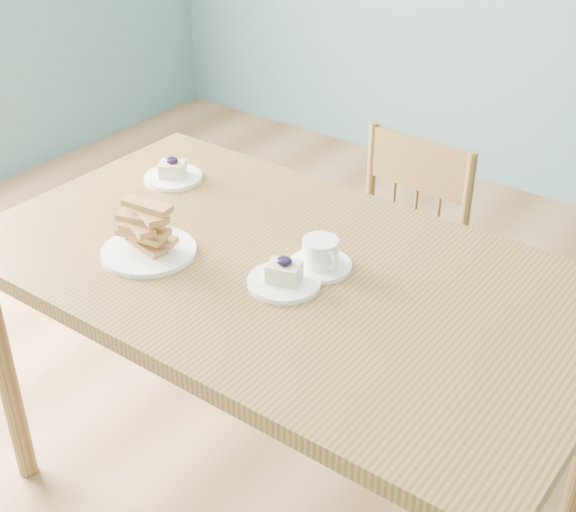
{
  "coord_description": "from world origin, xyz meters",
  "views": [
    {
      "loc": [
        0.99,
        -1.2,
        1.89
      ],
      "look_at": [
        -0.03,
        0.17,
        0.83
      ],
      "focal_mm": 50.0,
      "sensor_mm": 36.0,
      "label": 1
    }
  ],
  "objects": [
    {
      "name": "dining_table",
      "position": [
        -0.0,
        0.12,
        0.76
      ],
      "size": [
        1.57,
        0.9,
        0.84
      ],
      "rotation": [
        0.0,
        0.0,
        -0.0
      ],
      "color": "olive",
      "rests_on": "ground"
    },
    {
      "name": "room",
      "position": [
        0.0,
        0.0,
        1.35
      ],
      "size": [
        5.01,
        5.01,
        2.71
      ],
      "color": "#A4744C",
      "rests_on": "ground"
    },
    {
      "name": "dining_chair",
      "position": [
        -0.07,
        0.8,
        0.45
      ],
      "size": [
        0.43,
        0.41,
        0.88
      ],
      "rotation": [
        0.0,
        0.0,
        -0.06
      ],
      "color": "olive",
      "rests_on": "ground"
    },
    {
      "name": "coffee_cup",
      "position": [
        0.08,
        0.17,
        0.87
      ],
      "size": [
        0.16,
        0.16,
        0.08
      ],
      "rotation": [
        0.0,
        0.0,
        -0.43
      ],
      "color": "white",
      "rests_on": "dining_table"
    },
    {
      "name": "cheesecake_plate_far",
      "position": [
        -0.55,
        0.31,
        0.86
      ],
      "size": [
        0.17,
        0.17,
        0.07
      ],
      "rotation": [
        0.0,
        0.0,
        0.55
      ],
      "color": "white",
      "rests_on": "dining_table"
    },
    {
      "name": "cheesecake_plate_near",
      "position": [
        0.05,
        0.06,
        0.86
      ],
      "size": [
        0.18,
        0.18,
        0.07
      ],
      "rotation": [
        0.0,
        0.0,
        0.32
      ],
      "color": "white",
      "rests_on": "dining_table"
    },
    {
      "name": "biscotti_plate",
      "position": [
        -0.31,
        -0.03,
        0.89
      ],
      "size": [
        0.24,
        0.24,
        0.14
      ],
      "rotation": [
        0.0,
        0.0,
        -0.1
      ],
      "color": "white",
      "rests_on": "dining_table"
    }
  ]
}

